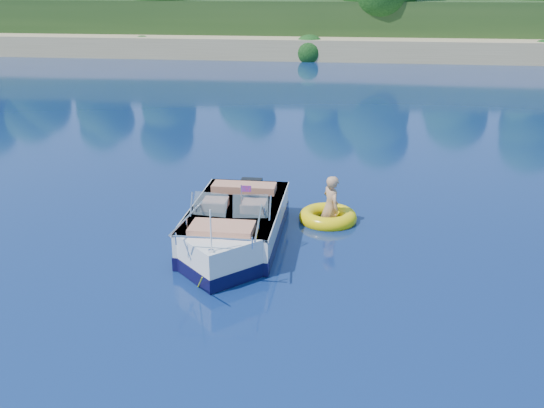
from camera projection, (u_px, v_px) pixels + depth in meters
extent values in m
plane|color=#0A1946|center=(173.00, 289.00, 11.31)|extent=(160.00, 160.00, 0.00)
cube|color=#A08A5D|center=(314.00, 49.00, 46.46)|extent=(170.00, 8.00, 2.00)
cube|color=#193615|center=(330.00, 21.00, 71.39)|extent=(170.00, 56.00, 6.00)
cylinder|color=black|center=(100.00, 11.00, 50.16)|extent=(0.44, 0.44, 3.20)
cylinder|color=black|center=(319.00, 9.00, 49.21)|extent=(0.44, 0.44, 3.60)
cube|color=white|center=(237.00, 226.00, 13.44)|extent=(1.89, 3.58, 0.99)
cube|color=white|center=(221.00, 259.00, 11.86)|extent=(1.89, 1.89, 0.99)
cube|color=black|center=(237.00, 232.00, 13.48)|extent=(1.92, 3.61, 0.28)
cube|color=black|center=(221.00, 265.00, 11.91)|extent=(1.93, 1.93, 0.28)
cube|color=tan|center=(239.00, 210.00, 13.60)|extent=(1.52, 2.50, 0.09)
cube|color=white|center=(237.00, 207.00, 13.27)|extent=(1.93, 3.58, 0.06)
cube|color=black|center=(252.00, 195.00, 15.24)|extent=(0.52, 0.33, 0.85)
cube|color=#8C9EA5|center=(210.00, 204.00, 12.62)|extent=(0.77, 0.35, 0.46)
cube|color=#8C9EA5|center=(251.00, 206.00, 12.51)|extent=(0.77, 0.35, 0.46)
cube|color=tan|center=(215.00, 208.00, 13.10)|extent=(0.52, 0.52, 0.38)
cube|color=tan|center=(254.00, 210.00, 12.99)|extent=(0.52, 0.52, 0.38)
cube|color=tan|center=(244.00, 191.00, 14.14)|extent=(1.48, 0.52, 0.36)
cube|color=tan|center=(222.00, 233.00, 11.86)|extent=(1.25, 0.71, 0.32)
cylinder|color=white|center=(211.00, 231.00, 10.88)|extent=(0.03, 0.03, 0.80)
cube|color=red|center=(246.00, 189.00, 12.39)|extent=(0.21, 0.01, 0.13)
cube|color=silver|center=(211.00, 251.00, 10.97)|extent=(0.09, 0.06, 0.05)
cylinder|color=yellow|center=(200.00, 282.00, 10.84)|extent=(0.37, 0.97, 0.72)
torus|color=yellow|center=(328.00, 217.00, 14.48)|extent=(1.63, 1.63, 0.37)
torus|color=red|center=(328.00, 217.00, 14.48)|extent=(1.34, 1.34, 0.12)
imported|color=tan|center=(329.00, 221.00, 14.48)|extent=(0.81, 0.94, 1.72)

